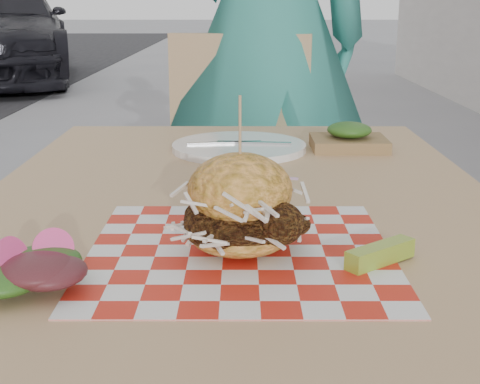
{
  "coord_description": "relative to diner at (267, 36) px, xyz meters",
  "views": [
    {
      "loc": [
        -0.3,
        -1.08,
        1.04
      ],
      "look_at": [
        -0.3,
        -0.33,
        0.82
      ],
      "focal_mm": 50.0,
      "sensor_mm": 36.0,
      "label": 1
    }
  ],
  "objects": [
    {
      "name": "paper_liner",
      "position": [
        -0.08,
        -1.31,
        -0.19
      ],
      "size": [
        0.36,
        0.36,
        0.0
      ],
      "primitive_type": "cube",
      "color": "red",
      "rests_on": "patio_table"
    },
    {
      "name": "place_setting",
      "position": [
        -0.08,
        -0.74,
        -0.18
      ],
      "size": [
        0.27,
        0.27,
        0.02
      ],
      "color": "white",
      "rests_on": "patio_table"
    },
    {
      "name": "side_salad",
      "position": [
        -0.29,
        -1.41,
        -0.18
      ],
      "size": [
        0.14,
        0.14,
        0.05
      ],
      "color": "#3F1419",
      "rests_on": "patio_table"
    },
    {
      "name": "diner",
      "position": [
        0.0,
        0.0,
        0.0
      ],
      "size": [
        0.77,
        0.59,
        1.88
      ],
      "primitive_type": "imported",
      "rotation": [
        0.0,
        0.0,
        3.37
      ],
      "color": "teal",
      "rests_on": "ground"
    },
    {
      "name": "pickle_spear",
      "position": [
        0.08,
        -1.35,
        -0.18
      ],
      "size": [
        0.09,
        0.08,
        0.02
      ],
      "primitive_type": "cube",
      "rotation": [
        0.0,
        0.0,
        0.65
      ],
      "color": "#88A931",
      "rests_on": "paper_liner"
    },
    {
      "name": "sandwich",
      "position": [
        -0.08,
        -1.31,
        -0.14
      ],
      "size": [
        0.16,
        0.16,
        0.19
      ],
      "color": "#EE9E43",
      "rests_on": "paper_liner"
    },
    {
      "name": "patio_table",
      "position": [
        -0.08,
        -1.07,
        -0.27
      ],
      "size": [
        0.8,
        1.2,
        0.75
      ],
      "color": "tan",
      "rests_on": "ground"
    },
    {
      "name": "kraft_tray",
      "position": [
        0.14,
        -0.73,
        -0.17
      ],
      "size": [
        0.15,
        0.12,
        0.06
      ],
      "color": "olive",
      "rests_on": "patio_table"
    },
    {
      "name": "patio_chair",
      "position": [
        -0.07,
        -0.17,
        -0.39
      ],
      "size": [
        0.48,
        0.49,
        0.95
      ],
      "rotation": [
        0.0,
        0.0,
        -0.14
      ],
      "color": "tan",
      "rests_on": "ground"
    }
  ]
}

